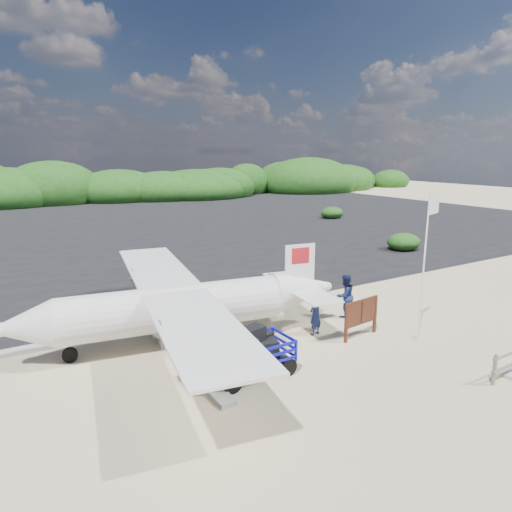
% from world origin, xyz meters
% --- Properties ---
extents(ground, '(160.00, 160.00, 0.00)m').
position_xyz_m(ground, '(0.00, 0.00, 0.00)').
color(ground, beige).
extents(asphalt_apron, '(90.00, 50.00, 0.04)m').
position_xyz_m(asphalt_apron, '(0.00, 30.00, 0.00)').
color(asphalt_apron, '#B2B2B2').
rests_on(asphalt_apron, ground).
extents(lagoon, '(9.00, 7.00, 0.40)m').
position_xyz_m(lagoon, '(-9.00, 1.50, 0.00)').
color(lagoon, '#B2B2B2').
rests_on(lagoon, ground).
extents(vegetation_band, '(124.00, 8.00, 4.40)m').
position_xyz_m(vegetation_band, '(0.00, 55.00, 0.00)').
color(vegetation_band, '#B2B2B2').
rests_on(vegetation_band, ground).
extents(baggage_cart, '(2.85, 1.67, 1.41)m').
position_xyz_m(baggage_cart, '(-3.06, -0.73, 0.00)').
color(baggage_cart, '#0B0FB3').
rests_on(baggage_cart, ground).
extents(flagpole, '(1.20, 0.81, 5.56)m').
position_xyz_m(flagpole, '(3.87, -1.44, 0.00)').
color(flagpole, white).
rests_on(flagpole, ground).
extents(signboard, '(1.90, 0.39, 1.56)m').
position_xyz_m(signboard, '(2.11, -0.18, 0.00)').
color(signboard, '#4C2515').
rests_on(signboard, ground).
extents(crew_a, '(0.68, 0.53, 1.64)m').
position_xyz_m(crew_a, '(0.79, 0.93, 0.82)').
color(crew_a, '#14204E').
rests_on(crew_a, ground).
extents(crew_b, '(0.97, 0.78, 1.89)m').
position_xyz_m(crew_b, '(3.10, 1.85, 0.94)').
color(crew_b, '#14204E').
rests_on(crew_b, ground).
extents(aircraft_large, '(16.69, 16.69, 4.36)m').
position_xyz_m(aircraft_large, '(14.58, 27.63, 0.00)').
color(aircraft_large, '#B2B2B2').
rests_on(aircraft_large, ground).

